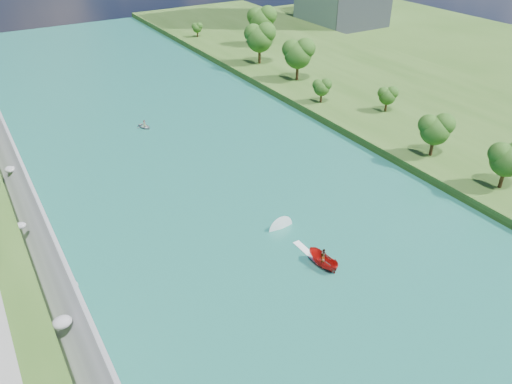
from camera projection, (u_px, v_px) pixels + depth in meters
ground at (311, 274)px, 57.79m from camera, size 260.00×260.00×0.00m
river_water at (228, 196)px, 72.35m from camera, size 55.00×240.00×0.10m
berm_east at (459, 121)px, 93.91m from camera, size 44.00×240.00×1.50m
riprap_bank at (41, 246)px, 59.27m from camera, size 4.92×236.00×4.22m
trees_east at (336, 71)px, 101.32m from camera, size 17.72×139.79×11.85m
motorboat at (316, 255)px, 59.39m from camera, size 3.60×19.11×2.21m
raft at (145, 126)px, 92.48m from camera, size 2.96×3.51×1.49m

